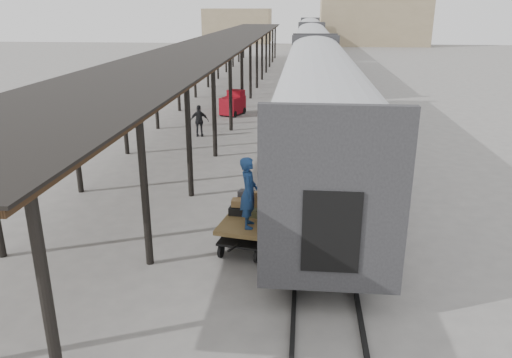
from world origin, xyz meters
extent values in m
plane|color=slate|center=(0.00, 0.00, 0.00)|extent=(160.00, 160.00, 0.00)
cube|color=silver|center=(3.20, 8.00, 2.60)|extent=(3.00, 24.00, 2.90)
cube|color=#28282B|center=(3.20, -3.90, 2.60)|extent=(3.04, 0.22, 3.50)
cube|color=black|center=(1.68, 8.00, 3.50)|extent=(0.04, 22.08, 0.65)
cube|color=black|center=(3.20, 8.00, 0.90)|extent=(2.55, 23.04, 0.50)
cube|color=silver|center=(3.20, 34.00, 2.60)|extent=(3.00, 24.00, 2.90)
cube|color=#28282B|center=(3.20, 22.10, 2.60)|extent=(3.04, 0.22, 3.50)
cube|color=black|center=(1.68, 34.00, 3.50)|extent=(0.04, 22.08, 0.65)
cube|color=black|center=(3.20, 34.00, 0.90)|extent=(2.55, 23.04, 0.50)
cube|color=silver|center=(3.20, 60.00, 2.60)|extent=(3.00, 24.00, 2.90)
cube|color=#28282B|center=(3.20, 48.10, 2.60)|extent=(3.04, 0.22, 3.50)
cube|color=black|center=(1.68, 60.00, 3.50)|extent=(0.04, 22.08, 0.65)
cube|color=black|center=(3.20, 60.00, 0.90)|extent=(2.55, 23.04, 0.50)
cube|color=black|center=(1.95, -0.50, 2.15)|extent=(0.50, 1.70, 2.00)
imported|color=silver|center=(1.95, -0.50, 2.01)|extent=(0.72, 0.89, 1.72)
cube|color=olive|center=(1.55, -0.65, 1.40)|extent=(0.57, 0.25, 0.42)
cube|color=#422B19|center=(-3.40, 24.00, 4.00)|extent=(4.60, 64.00, 0.18)
cube|color=black|center=(-3.40, 24.00, 4.12)|extent=(4.90, 64.30, 0.06)
cylinder|color=black|center=(-5.45, 24.00, 2.00)|extent=(0.20, 0.20, 4.00)
cylinder|color=black|center=(-5.45, 55.00, 2.00)|extent=(0.20, 0.20, 4.00)
cylinder|color=black|center=(-1.35, -7.00, 2.00)|extent=(0.20, 0.20, 4.00)
cylinder|color=black|center=(-1.35, 24.00, 2.00)|extent=(0.20, 0.20, 4.00)
cylinder|color=black|center=(-1.35, 55.00, 2.00)|extent=(0.20, 0.20, 4.00)
cube|color=black|center=(2.48, 34.00, 0.06)|extent=(0.10, 150.00, 0.12)
cube|color=black|center=(3.92, 34.00, 0.06)|extent=(0.10, 150.00, 0.12)
cube|color=tan|center=(14.00, 78.00, 4.00)|extent=(18.00, 10.00, 8.00)
cube|color=tan|center=(-10.00, 82.00, 3.00)|extent=(12.00, 8.00, 6.00)
cube|color=brown|center=(1.13, -0.63, 0.80)|extent=(1.66, 2.59, 0.12)
cube|color=black|center=(1.13, -0.63, 0.45)|extent=(1.54, 2.47, 0.06)
cylinder|color=black|center=(0.46, -1.48, 0.20)|extent=(0.15, 0.41, 0.40)
cylinder|color=black|center=(1.45, -1.66, 0.20)|extent=(0.15, 0.41, 0.40)
cylinder|color=black|center=(0.80, 0.39, 0.20)|extent=(0.15, 0.41, 0.40)
cylinder|color=black|center=(1.79, 0.21, 0.20)|extent=(0.15, 0.41, 0.40)
cube|color=#38383A|center=(1.03, -0.02, 0.97)|extent=(0.67, 0.50, 0.21)
cube|color=olive|center=(1.53, 0.05, 0.97)|extent=(0.70, 0.59, 0.22)
cube|color=black|center=(0.85, -0.49, 0.97)|extent=(0.60, 0.46, 0.22)
cube|color=#474B2D|center=(1.42, -0.60, 0.95)|extent=(0.60, 0.49, 0.19)
cube|color=#523321|center=(1.05, -0.15, 1.18)|extent=(0.61, 0.52, 0.19)
cube|color=olive|center=(0.86, -0.46, 1.19)|extent=(0.48, 0.35, 0.19)
cube|color=#38383A|center=(1.00, -0.13, 1.36)|extent=(0.49, 0.40, 0.15)
cube|color=maroon|center=(-1.82, 17.02, 0.62)|extent=(1.54, 1.94, 1.02)
cube|color=maroon|center=(-1.67, 17.45, 1.30)|extent=(1.13, 0.97, 0.39)
cylinder|color=black|center=(-2.46, 16.59, 0.20)|extent=(0.27, 0.43, 0.41)
cylinder|color=black|center=(-1.61, 16.28, 0.20)|extent=(0.27, 0.43, 0.41)
cylinder|color=black|center=(-2.04, 17.76, 0.20)|extent=(0.27, 0.43, 0.41)
cylinder|color=black|center=(-1.19, 17.45, 0.20)|extent=(0.27, 0.43, 0.41)
imported|color=navy|center=(1.20, -1.28, 1.82)|extent=(0.51, 0.73, 1.92)
imported|color=black|center=(-2.77, 11.48, 0.82)|extent=(0.99, 0.48, 1.64)
camera|label=1|loc=(2.55, -13.39, 6.43)|focal=35.00mm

